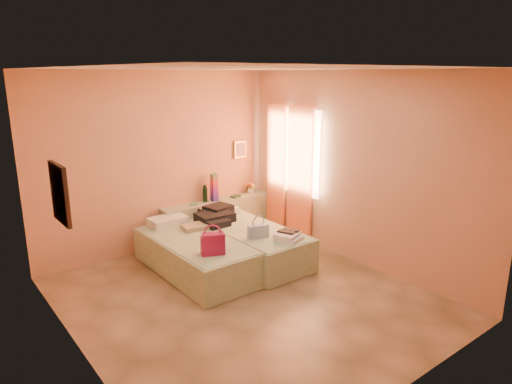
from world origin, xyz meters
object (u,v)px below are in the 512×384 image
headboard_ledge (218,218)px  bed_right (249,243)px  blue_handbag (258,231)px  green_book (235,196)px  water_bottle (205,194)px  flower_vase (251,187)px  bed_left (195,256)px  magenta_handbag (213,244)px  towel_stack (289,236)px

headboard_ledge → bed_right: headboard_ledge is taller
headboard_ledge → blue_handbag: blue_handbag is taller
green_book → bed_right: bearing=-135.7°
water_bottle → flower_vase: size_ratio=1.12×
bed_left → magenta_handbag: bearing=-98.5°
headboard_ledge → flower_vase: 0.85m
bed_right → blue_handbag: (-0.16, -0.42, 0.34)m
bed_left → green_book: size_ratio=11.74×
green_book → flower_vase: (0.37, 0.05, 0.11)m
magenta_handbag → blue_handbag: (0.83, 0.11, -0.05)m
blue_handbag → towel_stack: bearing=-35.3°
headboard_ledge → blue_handbag: bearing=-102.0°
bed_left → bed_right: size_ratio=1.00×
bed_right → towel_stack: 0.83m
headboard_ledge → flower_vase: flower_vase is taller
bed_left → magenta_handbag: (-0.09, -0.61, 0.39)m
blue_handbag → towel_stack: size_ratio=0.82×
headboard_ledge → towel_stack: 1.90m
bed_left → blue_handbag: 0.96m
bed_right → green_book: size_ratio=11.74×
water_bottle → flower_vase: (0.94, -0.03, -0.01)m
headboard_ledge → blue_handbag: size_ratio=7.14×
bed_right → water_bottle: (-0.04, 1.17, 0.53)m
water_bottle → green_book: bearing=-7.6°
bed_right → bed_left: bearing=175.2°
magenta_handbag → towel_stack: (1.12, -0.23, -0.09)m
green_book → towel_stack: bearing=-122.1°
bed_left → flower_vase: bearing=30.6°
headboard_ledge → water_bottle: water_bottle is taller
water_bottle → green_book: water_bottle is taller
headboard_ledge → flower_vase: bearing=1.5°
green_book → headboard_ledge: bearing=154.9°
water_bottle → headboard_ledge: bearing=-11.6°
bed_left → flower_vase: size_ratio=8.32×
bed_right → green_book: (0.53, 1.09, 0.41)m
headboard_ledge → bed_left: bearing=-135.6°
water_bottle → magenta_handbag: water_bottle is taller
bed_left → magenta_handbag: 0.73m
green_book → magenta_handbag: bearing=-153.0°
towel_stack → magenta_handbag: bearing=168.5°
water_bottle → flower_vase: bearing=-1.5°
bed_right → headboard_ledge: bearing=81.2°
flower_vase → headboard_ledge: bearing=-178.5°
bed_left → bed_right: 0.90m
green_book → flower_vase: size_ratio=0.71×
bed_right → blue_handbag: blue_handbag is taller
towel_stack → bed_left: bearing=140.9°
water_bottle → blue_handbag: (-0.11, -1.59, -0.19)m
headboard_ledge → towel_stack: bearing=-91.4°
water_bottle → towel_stack: water_bottle is taller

